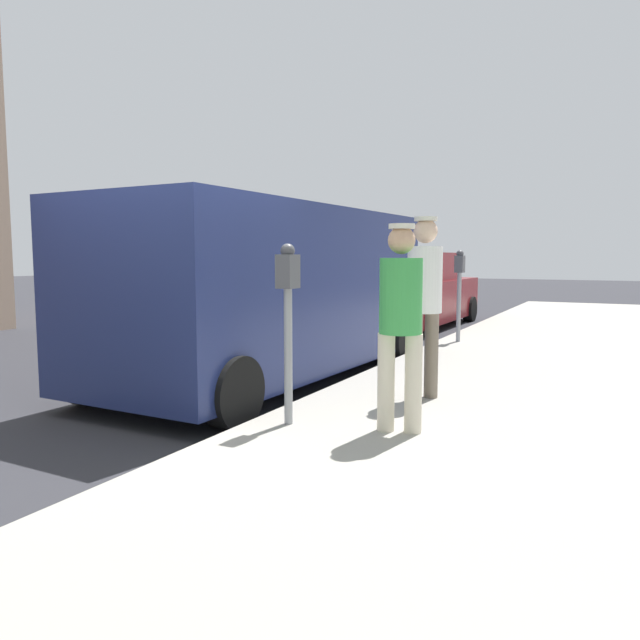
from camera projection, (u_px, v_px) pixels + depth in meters
ground_plane at (153, 426)px, 5.63m from camera, size 80.00×80.00×0.00m
sidewalk_slab at (556, 481)px, 4.04m from camera, size 5.00×32.00×0.15m
parking_meter_near at (288, 303)px, 5.05m from camera, size 0.14×0.18×1.52m
parking_meter_far at (459, 280)px, 10.06m from camera, size 0.14×0.18×1.52m
pedestrian_in_green at (401, 314)px, 4.83m from camera, size 0.35×0.34×1.67m
pedestrian_in_white at (424, 295)px, 5.95m from camera, size 0.34×0.34×1.80m
parked_van at (271, 289)px, 7.65m from camera, size 2.27×5.26×2.15m
parked_sedan_ahead at (413, 293)px, 13.56m from camera, size 1.98×4.42×1.65m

